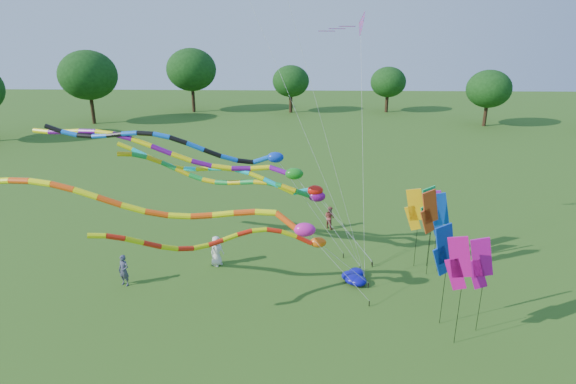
{
  "coord_description": "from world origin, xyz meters",
  "views": [
    {
      "loc": [
        -0.91,
        -18.79,
        13.18
      ],
      "look_at": [
        -1.63,
        4.8,
        4.8
      ],
      "focal_mm": 30.0,
      "sensor_mm": 36.0,
      "label": 1
    }
  ],
  "objects_px": {
    "person_b": "(124,270)",
    "person_c": "(330,217)",
    "person_a": "(217,251)",
    "blue_nylon_heap": "(351,278)",
    "tube_kite_orange": "(187,210)",
    "tube_kite_red": "(240,240)"
  },
  "relations": [
    {
      "from": "person_a",
      "to": "blue_nylon_heap",
      "type": "bearing_deg",
      "value": -65.16
    },
    {
      "from": "person_c",
      "to": "person_a",
      "type": "bearing_deg",
      "value": 84.34
    },
    {
      "from": "tube_kite_orange",
      "to": "person_b",
      "type": "relative_size",
      "value": 10.1
    },
    {
      "from": "person_a",
      "to": "person_c",
      "type": "distance_m",
      "value": 8.62
    },
    {
      "from": "blue_nylon_heap",
      "to": "person_a",
      "type": "distance_m",
      "value": 7.69
    },
    {
      "from": "tube_kite_red",
      "to": "person_b",
      "type": "bearing_deg",
      "value": 143.91
    },
    {
      "from": "tube_kite_red",
      "to": "person_c",
      "type": "xyz_separation_m",
      "value": [
        4.69,
        9.84,
        -2.88
      ]
    },
    {
      "from": "tube_kite_orange",
      "to": "blue_nylon_heap",
      "type": "relative_size",
      "value": 10.63
    },
    {
      "from": "tube_kite_orange",
      "to": "blue_nylon_heap",
      "type": "height_order",
      "value": "tube_kite_orange"
    },
    {
      "from": "blue_nylon_heap",
      "to": "person_a",
      "type": "relative_size",
      "value": 0.92
    },
    {
      "from": "tube_kite_red",
      "to": "person_b",
      "type": "relative_size",
      "value": 6.97
    },
    {
      "from": "tube_kite_red",
      "to": "person_c",
      "type": "height_order",
      "value": "tube_kite_red"
    },
    {
      "from": "blue_nylon_heap",
      "to": "person_a",
      "type": "xyz_separation_m",
      "value": [
        -7.49,
        1.64,
        0.67
      ]
    },
    {
      "from": "tube_kite_orange",
      "to": "person_b",
      "type": "distance_m",
      "value": 5.86
    },
    {
      "from": "tube_kite_orange",
      "to": "person_b",
      "type": "height_order",
      "value": "tube_kite_orange"
    },
    {
      "from": "person_b",
      "to": "person_c",
      "type": "bearing_deg",
      "value": 57.92
    },
    {
      "from": "person_a",
      "to": "person_c",
      "type": "xyz_separation_m",
      "value": [
        6.69,
        5.43,
        -0.11
      ]
    },
    {
      "from": "person_a",
      "to": "person_b",
      "type": "xyz_separation_m",
      "value": [
        -4.49,
        -2.38,
        -0.03
      ]
    },
    {
      "from": "tube_kite_orange",
      "to": "person_a",
      "type": "bearing_deg",
      "value": 83.7
    },
    {
      "from": "person_b",
      "to": "tube_kite_red",
      "type": "bearing_deg",
      "value": 5.67
    },
    {
      "from": "tube_kite_red",
      "to": "blue_nylon_heap",
      "type": "bearing_deg",
      "value": 7.94
    },
    {
      "from": "person_a",
      "to": "person_c",
      "type": "height_order",
      "value": "person_a"
    }
  ]
}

